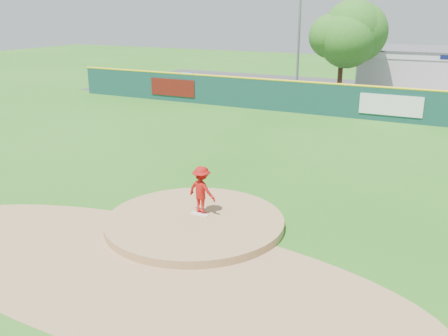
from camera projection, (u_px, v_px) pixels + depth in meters
The scene contains 12 objects.
ground at pixel (195, 226), 15.41m from camera, with size 120.00×120.00×0.00m, color #286B19.
pitchers_mound at pixel (195, 226), 15.41m from camera, with size 5.50×5.50×0.50m, color #9E774C.
pitching_rubber at pixel (199, 214), 15.58m from camera, with size 0.60×0.15×0.04m, color white.
infield_dirt_arc at pixel (136, 269), 12.86m from camera, with size 15.40×15.40×0.01m, color #9E774C.
parking_lot at pixel (371, 95), 38.33m from camera, with size 44.00×16.00×0.02m, color #38383A.
pitcher at pixel (202, 190), 15.47m from camera, with size 1.00×0.57×1.54m, color #A0100D.
van at pixel (320, 95), 34.87m from camera, with size 2.02×4.39×1.22m, color silver.
fence_banners at pixel (271, 95), 32.33m from camera, with size 18.65×0.04×1.20m.
playground_slide at pixel (185, 83), 39.51m from camera, with size 0.97×2.73×1.51m.
outfield_fence at pixel (343, 100), 30.35m from camera, with size 40.00×0.14×2.07m.
deciduous_tree at pixel (343, 35), 36.10m from camera, with size 5.60×5.60×7.36m.
light_pole_left at pixel (300, 13), 39.06m from camera, with size 1.75×0.25×11.00m.
Camera 1 is at (7.19, -12.18, 6.42)m, focal length 40.00 mm.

